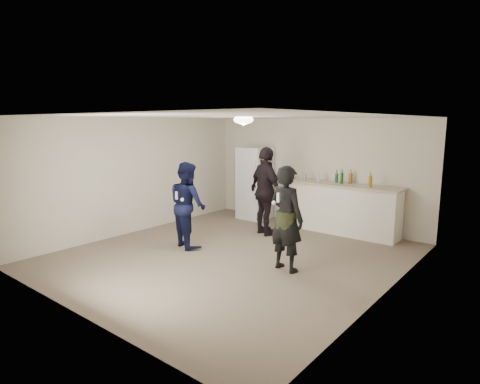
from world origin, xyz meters
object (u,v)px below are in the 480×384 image
Objects in this scene: woman at (286,219)px; spectator at (266,191)px; man at (188,205)px; fridge at (255,183)px; counter at (339,209)px; shaker at (305,177)px.

spectator reaches higher than woman.
spectator reaches higher than man.
fridge reaches higher than woman.
man is 2.20m from woman.
man is 0.96× the size of woman.
counter is at bearing -105.62° from man.
counter is 1.56× the size of man.
counter is at bearing 6.83° from shaker.
spectator is (-1.49, 1.54, 0.08)m from woman.
fridge is 1.08× the size of man.
man is 1.78m from spectator.
spectator is at bearing -134.84° from counter.
counter is 2.74m from woman.
fridge reaches higher than shaker.
woman reaches higher than shaker.
woman is at bearing -159.56° from man.
counter is 1.37× the size of spectator.
counter is 2.29m from fridge.
spectator is at bearing -38.19° from woman.
woman reaches higher than counter.
counter is 3.36m from man.
woman is at bearing -66.01° from shaker.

